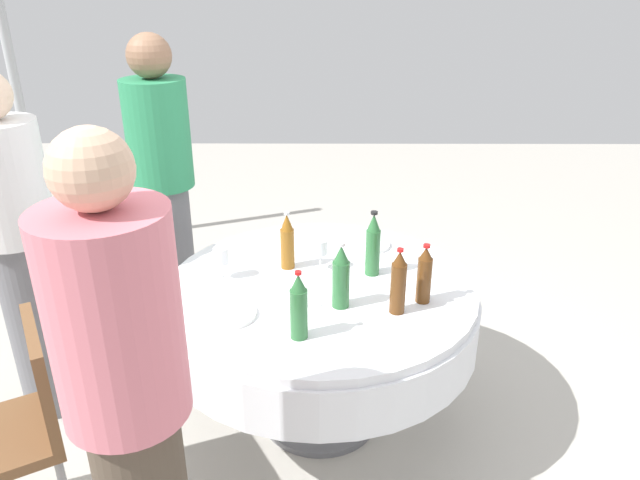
{
  "coord_description": "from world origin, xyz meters",
  "views": [
    {
      "loc": [
        -0.01,
        2.33,
        2.01
      ],
      "look_at": [
        0.0,
        0.0,
        0.95
      ],
      "focal_mm": 33.8,
      "sensor_mm": 36.0,
      "label": 1
    }
  ],
  "objects_px": {
    "bottle_brown_west": "(398,283)",
    "chair_front": "(19,418)",
    "bottle_green_south": "(341,277)",
    "bottle_green_front": "(373,245)",
    "wine_glass_right": "(321,248)",
    "person_inner": "(131,414)",
    "bottle_brown_left": "(424,275)",
    "plate_mid": "(228,314)",
    "dining_table": "(320,313)",
    "bottle_amber_right": "(287,242)",
    "plate_outer": "(368,244)",
    "person_west": "(164,186)",
    "wine_glass_south": "(221,257)",
    "bottle_green_inner": "(299,307)",
    "person_left": "(20,249)"
  },
  "relations": [
    {
      "from": "wine_glass_right",
      "to": "person_left",
      "type": "xyz_separation_m",
      "value": [
        1.34,
        0.05,
        0.02
      ]
    },
    {
      "from": "bottle_green_inner",
      "to": "wine_glass_south",
      "type": "height_order",
      "value": "bottle_green_inner"
    },
    {
      "from": "bottle_green_front",
      "to": "person_west",
      "type": "relative_size",
      "value": 0.18
    },
    {
      "from": "dining_table",
      "to": "bottle_amber_right",
      "type": "distance_m",
      "value": 0.35
    },
    {
      "from": "wine_glass_right",
      "to": "person_inner",
      "type": "relative_size",
      "value": 0.09
    },
    {
      "from": "dining_table",
      "to": "wine_glass_right",
      "type": "bearing_deg",
      "value": -91.21
    },
    {
      "from": "plate_mid",
      "to": "person_inner",
      "type": "relative_size",
      "value": 0.13
    },
    {
      "from": "dining_table",
      "to": "wine_glass_south",
      "type": "xyz_separation_m",
      "value": [
        0.44,
        -0.05,
        0.25
      ]
    },
    {
      "from": "bottle_amber_right",
      "to": "bottle_green_front",
      "type": "distance_m",
      "value": 0.39
    },
    {
      "from": "bottle_green_south",
      "to": "plate_mid",
      "type": "distance_m",
      "value": 0.47
    },
    {
      "from": "person_west",
      "to": "bottle_brown_west",
      "type": "bearing_deg",
      "value": -88.46
    },
    {
      "from": "bottle_brown_left",
      "to": "plate_outer",
      "type": "height_order",
      "value": "bottle_brown_left"
    },
    {
      "from": "bottle_green_south",
      "to": "chair_front",
      "type": "height_order",
      "value": "bottle_green_south"
    },
    {
      "from": "dining_table",
      "to": "bottle_green_front",
      "type": "xyz_separation_m",
      "value": [
        -0.24,
        -0.1,
        0.29
      ]
    },
    {
      "from": "person_left",
      "to": "plate_outer",
      "type": "bearing_deg",
      "value": -75.01
    },
    {
      "from": "bottle_brown_west",
      "to": "wine_glass_south",
      "type": "bearing_deg",
      "value": -20.9
    },
    {
      "from": "bottle_brown_left",
      "to": "plate_mid",
      "type": "height_order",
      "value": "bottle_brown_left"
    },
    {
      "from": "plate_outer",
      "to": "person_west",
      "type": "relative_size",
      "value": 0.13
    },
    {
      "from": "bottle_brown_west",
      "to": "chair_front",
      "type": "relative_size",
      "value": 0.32
    },
    {
      "from": "plate_mid",
      "to": "person_inner",
      "type": "distance_m",
      "value": 0.78
    },
    {
      "from": "bottle_brown_west",
      "to": "chair_front",
      "type": "height_order",
      "value": "bottle_brown_west"
    },
    {
      "from": "bottle_brown_west",
      "to": "bottle_green_front",
      "type": "xyz_separation_m",
      "value": [
        0.08,
        -0.33,
        0.01
      ]
    },
    {
      "from": "dining_table",
      "to": "bottle_brown_west",
      "type": "distance_m",
      "value": 0.48
    },
    {
      "from": "plate_mid",
      "to": "chair_front",
      "type": "xyz_separation_m",
      "value": [
        0.72,
        0.35,
        -0.23
      ]
    },
    {
      "from": "bottle_green_inner",
      "to": "wine_glass_right",
      "type": "height_order",
      "value": "bottle_green_inner"
    },
    {
      "from": "bottle_green_front",
      "to": "wine_glass_right",
      "type": "xyz_separation_m",
      "value": [
        0.23,
        -0.04,
        -0.04
      ]
    },
    {
      "from": "bottle_brown_left",
      "to": "person_inner",
      "type": "height_order",
      "value": "person_inner"
    },
    {
      "from": "bottle_brown_left",
      "to": "dining_table",
      "type": "bearing_deg",
      "value": -19.01
    },
    {
      "from": "person_west",
      "to": "person_left",
      "type": "height_order",
      "value": "person_west"
    },
    {
      "from": "dining_table",
      "to": "plate_outer",
      "type": "height_order",
      "value": "plate_outer"
    },
    {
      "from": "wine_glass_south",
      "to": "dining_table",
      "type": "bearing_deg",
      "value": 173.01
    },
    {
      "from": "bottle_brown_west",
      "to": "bottle_amber_right",
      "type": "relative_size",
      "value": 1.03
    },
    {
      "from": "bottle_green_inner",
      "to": "plate_mid",
      "type": "distance_m",
      "value": 0.35
    },
    {
      "from": "chair_front",
      "to": "bottle_green_inner",
      "type": "bearing_deg",
      "value": -108.28
    },
    {
      "from": "bottle_green_south",
      "to": "person_inner",
      "type": "height_order",
      "value": "person_inner"
    },
    {
      "from": "wine_glass_right",
      "to": "wine_glass_south",
      "type": "bearing_deg",
      "value": 11.27
    },
    {
      "from": "bottle_green_inner",
      "to": "chair_front",
      "type": "height_order",
      "value": "bottle_green_inner"
    },
    {
      "from": "bottle_brown_west",
      "to": "person_inner",
      "type": "relative_size",
      "value": 0.17
    },
    {
      "from": "bottle_brown_west",
      "to": "bottle_green_south",
      "type": "height_order",
      "value": "bottle_green_south"
    },
    {
      "from": "dining_table",
      "to": "plate_outer",
      "type": "xyz_separation_m",
      "value": [
        -0.24,
        -0.4,
        0.16
      ]
    },
    {
      "from": "bottle_brown_left",
      "to": "plate_outer",
      "type": "xyz_separation_m",
      "value": [
        0.19,
        -0.55,
        -0.11
      ]
    },
    {
      "from": "wine_glass_south",
      "to": "bottle_brown_west",
      "type": "bearing_deg",
      "value": 159.1
    },
    {
      "from": "bottle_brown_west",
      "to": "bottle_green_inner",
      "type": "distance_m",
      "value": 0.43
    },
    {
      "from": "bottle_brown_west",
      "to": "bottle_green_front",
      "type": "distance_m",
      "value": 0.34
    },
    {
      "from": "bottle_brown_left",
      "to": "bottle_green_south",
      "type": "height_order",
      "value": "bottle_green_south"
    },
    {
      "from": "dining_table",
      "to": "wine_glass_right",
      "type": "height_order",
      "value": "wine_glass_right"
    },
    {
      "from": "plate_outer",
      "to": "dining_table",
      "type": "bearing_deg",
      "value": 59.18
    },
    {
      "from": "bottle_brown_left",
      "to": "person_inner",
      "type": "distance_m",
      "value": 1.29
    },
    {
      "from": "plate_outer",
      "to": "chair_front",
      "type": "bearing_deg",
      "value": 37.48
    },
    {
      "from": "dining_table",
      "to": "bottle_brown_left",
      "type": "xyz_separation_m",
      "value": [
        -0.43,
        0.15,
        0.27
      ]
    }
  ]
}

